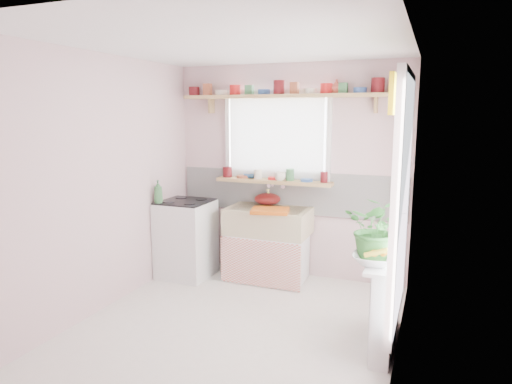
% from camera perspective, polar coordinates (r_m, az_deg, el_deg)
% --- Properties ---
extents(room, '(3.20, 3.20, 3.20)m').
position_cam_1_polar(room, '(4.52, 9.35, 2.57)').
color(room, white).
rests_on(room, ground).
extents(sink_unit, '(0.95, 0.65, 1.11)m').
position_cam_1_polar(sink_unit, '(5.35, 1.51, -6.45)').
color(sink_unit, white).
rests_on(sink_unit, ground).
extents(cooker, '(0.58, 0.58, 0.93)m').
position_cam_1_polar(cooker, '(5.52, -8.72, -5.74)').
color(cooker, white).
rests_on(cooker, ground).
extents(radiator_ledge, '(0.22, 0.95, 0.78)m').
position_cam_1_polar(radiator_ledge, '(4.05, 15.96, -12.87)').
color(radiator_ledge, white).
rests_on(radiator_ledge, ground).
extents(windowsill, '(1.40, 0.22, 0.04)m').
position_cam_1_polar(windowsill, '(5.37, 2.23, 1.35)').
color(windowsill, tan).
rests_on(windowsill, room).
extents(pine_shelf, '(2.52, 0.24, 0.04)m').
position_cam_1_polar(pine_shelf, '(5.25, 3.84, 11.87)').
color(pine_shelf, tan).
rests_on(pine_shelf, room).
extents(shelf_crockery, '(2.47, 0.11, 0.12)m').
position_cam_1_polar(shelf_crockery, '(5.26, 3.85, 12.69)').
color(shelf_crockery, '#590F14').
rests_on(shelf_crockery, pine_shelf).
extents(sill_crockery, '(1.35, 0.11, 0.12)m').
position_cam_1_polar(sill_crockery, '(5.36, 2.06, 2.15)').
color(sill_crockery, '#590F14').
rests_on(sill_crockery, windowsill).
extents(dish_tray, '(0.46, 0.39, 0.04)m').
position_cam_1_polar(dish_tray, '(5.03, 1.78, -2.35)').
color(dish_tray, '#D45D12').
rests_on(dish_tray, sink_unit).
extents(colander, '(0.41, 0.41, 0.14)m').
position_cam_1_polar(colander, '(5.44, 1.45, -0.87)').
color(colander, '#570F0E').
rests_on(colander, sink_unit).
extents(jade_plant, '(0.51, 0.45, 0.53)m').
position_cam_1_polar(jade_plant, '(3.72, 14.86, -4.40)').
color(jade_plant, '#30712D').
rests_on(jade_plant, radiator_ledge).
extents(fruit_bowl, '(0.34, 0.34, 0.08)m').
position_cam_1_polar(fruit_bowl, '(3.68, 14.51, -8.15)').
color(fruit_bowl, silver).
rests_on(fruit_bowl, radiator_ledge).
extents(herb_pot, '(0.14, 0.12, 0.23)m').
position_cam_1_polar(herb_pot, '(4.12, 15.40, -5.17)').
color(herb_pot, '#316F2C').
rests_on(herb_pot, radiator_ledge).
extents(soap_bottle_sink, '(0.11, 0.11, 0.19)m').
position_cam_1_polar(soap_bottle_sink, '(5.44, 1.55, -0.62)').
color(soap_bottle_sink, '#EFEE6A').
rests_on(soap_bottle_sink, sink_unit).
extents(sill_cup, '(0.14, 0.14, 0.10)m').
position_cam_1_polar(sill_cup, '(5.27, 3.00, 1.95)').
color(sill_cup, '#ECE5CD').
rests_on(sill_cup, windowsill).
extents(sill_bowl, '(0.22, 0.22, 0.05)m').
position_cam_1_polar(sill_bowl, '(5.53, -0.69, 2.10)').
color(sill_bowl, '#30609C').
rests_on(sill_bowl, windowsill).
extents(shelf_vase, '(0.17, 0.17, 0.15)m').
position_cam_1_polar(shelf_vase, '(5.15, 10.02, 12.85)').
color(shelf_vase, '#AE4435').
rests_on(shelf_vase, pine_shelf).
extents(cooker_bottle, '(0.13, 0.13, 0.26)m').
position_cam_1_polar(cooker_bottle, '(5.32, -12.12, 0.05)').
color(cooker_bottle, '#3E7C45').
rests_on(cooker_bottle, cooker).
extents(fruit, '(0.20, 0.14, 0.10)m').
position_cam_1_polar(fruit, '(3.67, 14.66, -7.21)').
color(fruit, orange).
rests_on(fruit, fruit_bowl).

